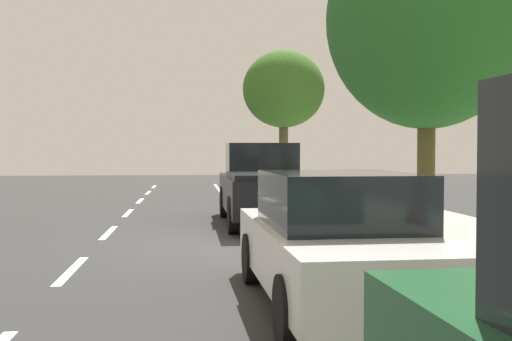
# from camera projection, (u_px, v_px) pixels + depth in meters

# --- Properties ---
(ground) EXTENTS (65.41, 65.41, 0.00)m
(ground) POSITION_uv_depth(u_px,v_px,m) (236.00, 242.00, 11.91)
(ground) COLOR #303030
(sidewalk) EXTENTS (4.00, 40.88, 0.15)m
(sidewalk) POSITION_uv_depth(u_px,v_px,m) (434.00, 235.00, 12.33)
(sidewalk) COLOR #A5B293
(sidewalk) RESTS_ON ground
(curb_edge) EXTENTS (0.16, 40.88, 0.15)m
(curb_edge) POSITION_uv_depth(u_px,v_px,m) (332.00, 237.00, 12.11)
(curb_edge) COLOR gray
(curb_edge) RESTS_ON ground
(lane_stripe_centre) EXTENTS (0.14, 40.00, 0.01)m
(lane_stripe_centre) POSITION_uv_depth(u_px,v_px,m) (94.00, 248.00, 11.20)
(lane_stripe_centre) COLOR white
(lane_stripe_centre) RESTS_ON ground
(lane_stripe_bike_edge) EXTENTS (0.12, 40.88, 0.01)m
(lane_stripe_bike_edge) POSITION_uv_depth(u_px,v_px,m) (257.00, 242.00, 11.96)
(lane_stripe_bike_edge) COLOR white
(lane_stripe_bike_edge) RESTS_ON ground
(parked_sedan_white_second) EXTENTS (1.92, 4.44, 1.52)m
(parked_sedan_white_second) POSITION_uv_depth(u_px,v_px,m) (338.00, 240.00, 6.99)
(parked_sedan_white_second) COLOR white
(parked_sedan_white_second) RESTS_ON ground
(parked_pickup_black_mid) EXTENTS (2.03, 5.30, 1.95)m
(parked_pickup_black_mid) POSITION_uv_depth(u_px,v_px,m) (265.00, 186.00, 14.92)
(parked_pickup_black_mid) COLOR black
(parked_pickup_black_mid) RESTS_ON ground
(bicycle_at_curb) EXTENTS (1.50, 0.93, 0.74)m
(bicycle_at_curb) POSITION_uv_depth(u_px,v_px,m) (255.00, 189.00, 22.13)
(bicycle_at_curb) COLOR black
(bicycle_at_curb) RESTS_ON ground
(cyclist_with_backpack) EXTENTS (0.50, 0.59, 1.76)m
(cyclist_with_backpack) POSITION_uv_depth(u_px,v_px,m) (262.00, 170.00, 21.68)
(cyclist_with_backpack) COLOR #C6B284
(cyclist_with_backpack) RESTS_ON ground
(street_tree_far_end) EXTENTS (3.47, 3.47, 5.77)m
(street_tree_far_end) POSITION_uv_depth(u_px,v_px,m) (427.00, 20.00, 10.63)
(street_tree_far_end) COLOR brown
(street_tree_far_end) RESTS_ON sidewalk
(street_tree_corner) EXTENTS (3.56, 3.56, 5.96)m
(street_tree_corner) POSITION_uv_depth(u_px,v_px,m) (284.00, 90.00, 26.93)
(street_tree_corner) COLOR #49462E
(street_tree_corner) RESTS_ON sidewalk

